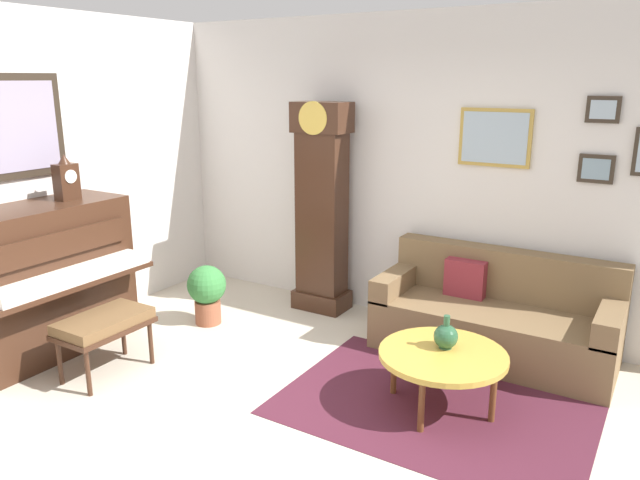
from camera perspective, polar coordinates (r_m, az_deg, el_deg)
name	(u,v)px	position (r m, az deg, el deg)	size (l,w,h in m)	color
ground_plane	(259,439)	(4.16, -5.79, -18.23)	(6.40, 6.00, 0.10)	beige
wall_back	(414,171)	(5.62, 8.93, 6.47)	(5.30, 0.13, 2.80)	silver
area_rug	(435,406)	(4.46, 10.80, -15.17)	(2.10, 1.50, 0.01)	#4C1E2D
piano	(42,280)	(5.43, -24.80, -3.48)	(0.87, 1.44, 1.25)	#3D2316
piano_bench	(104,325)	(4.93, -19.77, -7.58)	(0.42, 0.70, 0.48)	#3D2316
grandfather_clock	(322,214)	(5.80, 0.17, 2.49)	(0.52, 0.34, 2.03)	#3D2316
couch	(495,318)	(5.22, 16.22, -7.08)	(1.90, 0.80, 0.84)	brown
coffee_table	(443,356)	(4.28, 11.55, -10.74)	(0.88, 0.88, 0.42)	gold
mantel_clock	(66,179)	(5.43, -22.90, 5.32)	(0.13, 0.18, 0.38)	#3D2316
green_jug	(446,336)	(4.31, 11.83, -8.91)	(0.17, 0.17, 0.24)	#234C33
potted_plant	(207,291)	(5.70, -10.66, -4.73)	(0.36, 0.36, 0.56)	#935138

